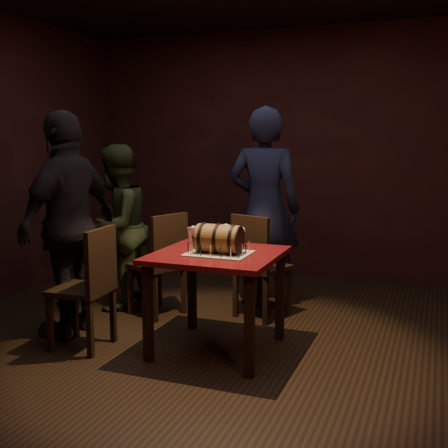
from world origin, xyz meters
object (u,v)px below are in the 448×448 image
(wine_glass_left, at_px, (208,230))
(person_left_front, at_px, (69,224))
(barrel_cake, at_px, (219,239))
(chair_back, at_px, (257,261))
(wine_glass_mid, at_px, (226,229))
(person_left_rear, at_px, (117,227))
(wine_glass_right, at_px, (241,232))
(chair_left_rear, at_px, (162,259))
(pub_table, at_px, (217,267))
(chair_left_front, at_px, (90,281))
(person_back, at_px, (264,208))
(pint_of_ale, at_px, (215,238))

(wine_glass_left, relative_size, person_left_front, 0.09)
(barrel_cake, bearing_deg, wine_glass_left, 124.57)
(chair_back, bearing_deg, wine_glass_mid, -103.69)
(person_left_rear, distance_m, person_left_front, 0.77)
(wine_glass_right, xyz_separation_m, chair_left_rear, (-0.85, 0.32, -0.35))
(pub_table, relative_size, wine_glass_left, 5.59)
(chair_left_rear, xyz_separation_m, person_left_rear, (-0.52, 0.09, 0.24))
(wine_glass_left, distance_m, person_left_rear, 1.18)
(person_left_front, bearing_deg, wine_glass_left, 111.72)
(barrel_cake, relative_size, wine_glass_left, 2.36)
(chair_left_rear, xyz_separation_m, chair_left_front, (-0.14, -0.90, 0.00))
(wine_glass_left, distance_m, person_left_front, 1.11)
(wine_glass_left, height_order, wine_glass_mid, same)
(person_left_front, bearing_deg, wine_glass_mid, 114.08)
(wine_glass_mid, relative_size, person_back, 0.09)
(barrel_cake, distance_m, chair_left_front, 1.03)
(barrel_cake, relative_size, chair_left_rear, 0.41)
(person_left_front, bearing_deg, chair_left_front, 59.33)
(chair_left_front, bearing_deg, chair_left_rear, 81.06)
(barrel_cake, relative_size, wine_glass_mid, 2.36)
(person_left_rear, bearing_deg, chair_left_front, 21.44)
(barrel_cake, distance_m, person_back, 1.28)
(barrel_cake, height_order, wine_glass_left, barrel_cake)
(wine_glass_right, height_order, pint_of_ale, wine_glass_right)
(wine_glass_right, height_order, chair_left_rear, chair_left_rear)
(pint_of_ale, relative_size, chair_left_front, 0.16)
(wine_glass_right, bearing_deg, pub_table, -106.66)
(person_left_rear, bearing_deg, barrel_cake, 61.37)
(chair_left_front, distance_m, person_left_front, 0.56)
(pint_of_ale, xyz_separation_m, person_left_front, (-1.14, -0.28, 0.08))
(person_back, bearing_deg, wine_glass_right, 92.84)
(wine_glass_mid, xyz_separation_m, person_back, (0.05, 0.87, 0.07))
(chair_back, bearing_deg, person_left_front, -145.34)
(wine_glass_mid, height_order, person_back, person_back)
(wine_glass_left, xyz_separation_m, chair_back, (0.23, 0.55, -0.35))
(pub_table, relative_size, wine_glass_mid, 5.59)
(pub_table, xyz_separation_m, pint_of_ale, (-0.10, 0.20, 0.18))
(wine_glass_left, distance_m, chair_left_front, 0.98)
(wine_glass_right, bearing_deg, person_back, 96.05)
(pint_of_ale, xyz_separation_m, chair_left_front, (-0.80, -0.51, -0.30))
(person_left_front, bearing_deg, chair_back, 128.70)
(wine_glass_left, height_order, chair_back, chair_back)
(wine_glass_left, distance_m, chair_left_rear, 0.75)
(barrel_cake, distance_m, chair_back, 0.94)
(pub_table, xyz_separation_m, wine_glass_right, (0.08, 0.28, 0.23))
(chair_back, distance_m, person_back, 0.59)
(pint_of_ale, bearing_deg, person_back, 85.35)
(person_back, bearing_deg, wine_glass_mid, 83.68)
(wine_glass_right, relative_size, chair_left_rear, 0.17)
(wine_glass_right, height_order, chair_back, chair_back)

